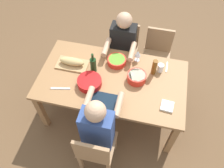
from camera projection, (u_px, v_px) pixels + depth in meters
ground_plane at (112, 109)px, 3.39m from camera, size 8.00×8.00×0.00m
dining_table at (112, 83)px, 2.86m from camera, size 1.80×0.99×0.74m
chair_far_center at (124, 48)px, 3.47m from camera, size 0.40×0.40×0.85m
diner_far_center at (122, 45)px, 3.19m from camera, size 0.41×0.53×1.20m
chair_near_center at (95, 150)px, 2.53m from camera, size 0.40×0.40×0.85m
diner_near_center at (99, 126)px, 2.46m from camera, size 0.41×0.53×1.20m
chair_far_right at (157, 53)px, 3.41m from camera, size 0.40×0.40×0.85m
serving_bowl_fruit at (90, 82)px, 2.70m from camera, size 0.29×0.29×0.08m
serving_bowl_salad at (117, 61)px, 2.91m from camera, size 0.24×0.24×0.08m
serving_bowl_pasta at (137, 77)px, 2.74m from camera, size 0.23×0.23×0.10m
cutting_board at (72, 64)px, 2.92m from camera, size 0.40×0.22×0.02m
bread_loaf at (72, 61)px, 2.87m from camera, size 0.32×0.11×0.09m
wine_bottle at (93, 65)px, 2.78m from camera, size 0.08×0.08×0.29m
beer_bottle at (154, 67)px, 2.76m from camera, size 0.06×0.06×0.22m
wine_glass at (138, 54)px, 2.88m from camera, size 0.08×0.08×0.17m
placemat_near_center at (105, 101)px, 2.60m from camera, size 0.32×0.23×0.01m
cup_far_right at (160, 68)px, 2.82m from camera, size 0.07×0.07×0.11m
fork_far_right at (167, 67)px, 2.90m from camera, size 0.02×0.17×0.01m
carving_knife at (60, 88)px, 2.70m from camera, size 0.23×0.07×0.01m
napkin_stack at (167, 106)px, 2.55m from camera, size 0.15×0.15×0.02m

